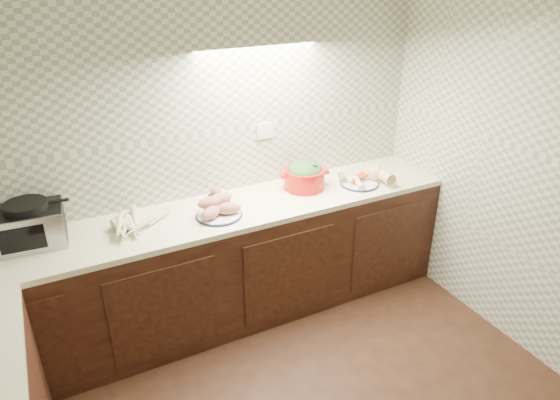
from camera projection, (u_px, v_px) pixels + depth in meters
name	position (u px, v px, depth m)	size (l,w,h in m)	color
room	(335.00, 208.00, 1.89)	(3.60, 3.60, 2.60)	black
counter	(149.00, 377.00, 2.68)	(3.60, 3.60, 0.90)	black
toaster_oven	(30.00, 225.00, 3.00)	(0.41, 0.33, 0.27)	black
parsnip_pile	(128.00, 226.00, 3.19)	(0.30, 0.41, 0.08)	beige
sweet_potato_plate	(218.00, 208.00, 3.36)	(0.32, 0.32, 0.14)	#11183B
onion_bowl	(219.00, 197.00, 3.53)	(0.16, 0.16, 0.12)	black
dutch_oven	(304.00, 175.00, 3.73)	(0.38, 0.36, 0.21)	red
veg_plate	(366.00, 177.00, 3.84)	(0.38, 0.32, 0.14)	#11183B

